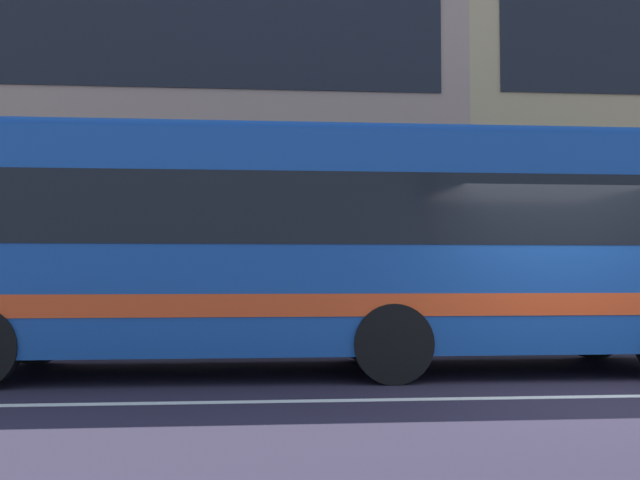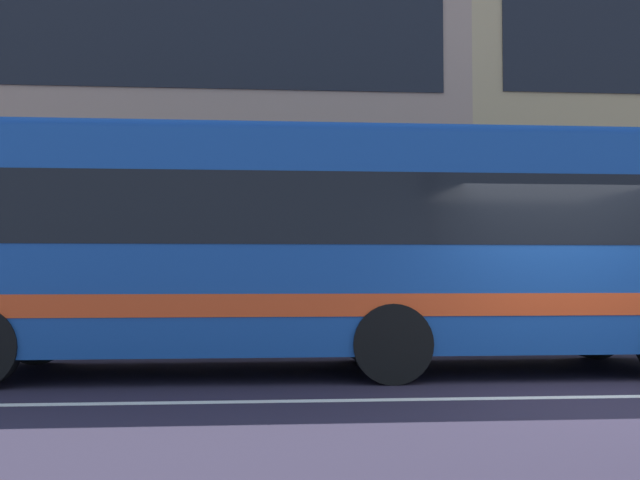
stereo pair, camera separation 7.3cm
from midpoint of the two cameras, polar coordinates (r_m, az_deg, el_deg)
ground_plane at (r=8.75m, az=21.59°, el=-11.52°), size 160.00×160.00×0.00m
lane_centre_line at (r=8.75m, az=21.59°, el=-11.50°), size 60.00×0.16×0.01m
apartment_block_left at (r=23.84m, az=-14.47°, el=9.08°), size 18.83×10.70×12.30m
transit_bus at (r=10.09m, az=1.10°, el=-0.15°), size 10.71×2.62×3.29m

